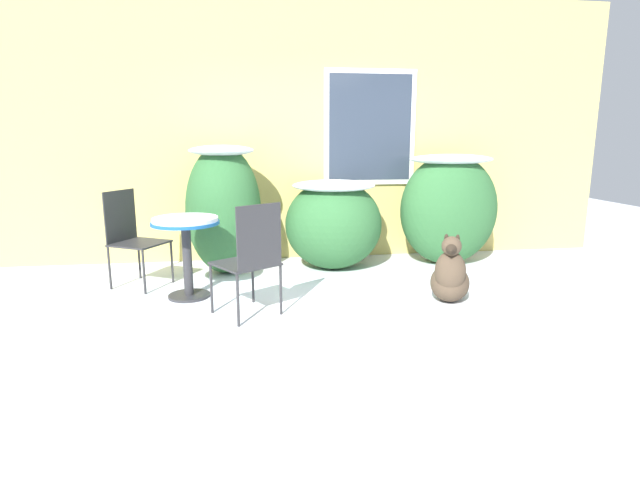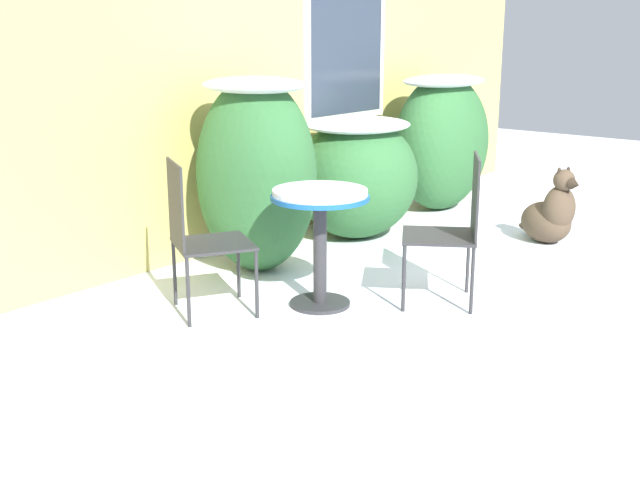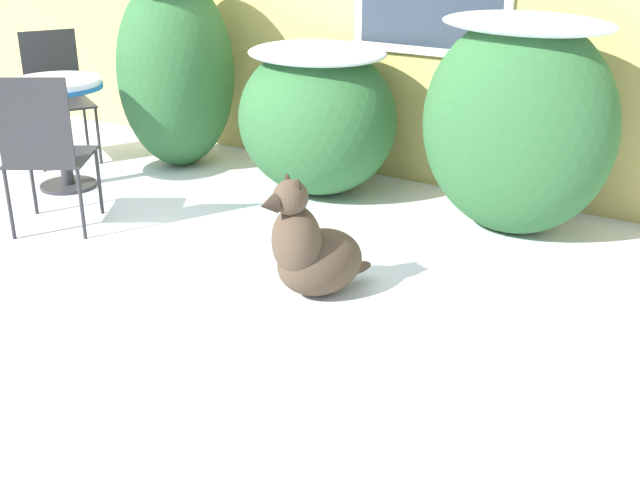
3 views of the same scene
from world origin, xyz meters
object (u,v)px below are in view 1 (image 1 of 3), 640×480
object	(u,v)px
patio_chair_near_table	(132,235)
dog	(450,277)
patio_table	(186,235)
patio_chair_far_side	(251,256)

from	to	relation	value
patio_chair_near_table	dog	size ratio (longest dim) A/B	1.48
patio_chair_near_table	patio_table	bearing A→B (deg)	-99.78
patio_chair_far_side	patio_chair_near_table	bearing A→B (deg)	-76.03
patio_table	patio_chair_far_side	bearing A→B (deg)	-46.36
patio_chair_near_table	patio_chair_far_side	xyz separation A→B (m)	(1.21, -1.13, 0.00)
patio_table	patio_chair_far_side	xyz separation A→B (m)	(0.61, -0.64, -0.07)
patio_chair_far_side	dog	world-z (taller)	patio_chair_far_side
patio_chair_far_side	patio_table	bearing A→B (deg)	-79.37
patio_table	dog	xyz separation A→B (m)	(2.46, -0.51, -0.37)
patio_table	patio_chair_near_table	world-z (taller)	patio_chair_near_table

